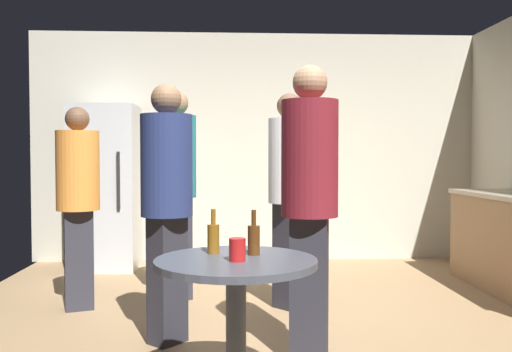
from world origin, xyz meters
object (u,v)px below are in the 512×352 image
(person_in_teal_shirt, at_px, (176,177))
(person_in_orange_shirt, at_px, (78,192))
(refrigerator, at_px, (106,187))
(beer_bottle_amber, at_px, (213,237))
(person_in_white_shirt, at_px, (289,183))
(plastic_cup_red, at_px, (237,250))
(person_in_navy_shirt, at_px, (167,192))
(beer_bottle_brown, at_px, (254,238))
(foreground_table, at_px, (236,280))
(person_in_maroon_shirt, at_px, (310,188))

(person_in_teal_shirt, distance_m, person_in_orange_shirt, 0.81)
(refrigerator, distance_m, beer_bottle_amber, 3.49)
(person_in_white_shirt, bearing_deg, plastic_cup_red, 32.77)
(person_in_white_shirt, height_order, person_in_navy_shirt, person_in_white_shirt)
(beer_bottle_amber, distance_m, person_in_orange_shirt, 1.98)
(person_in_teal_shirt, bearing_deg, plastic_cup_red, -17.26)
(person_in_orange_shirt, bearing_deg, beer_bottle_brown, 19.80)
(foreground_table, distance_m, person_in_teal_shirt, 2.13)
(beer_bottle_amber, xyz_separation_m, person_in_teal_shirt, (-0.37, 1.87, 0.24))
(beer_bottle_brown, bearing_deg, person_in_orange_shirt, 128.65)
(refrigerator, xyz_separation_m, person_in_maroon_shirt, (1.84, -2.82, 0.15))
(beer_bottle_amber, relative_size, person_in_orange_shirt, 0.14)
(foreground_table, xyz_separation_m, beer_bottle_brown, (0.09, 0.10, 0.19))
(plastic_cup_red, bearing_deg, person_in_white_shirt, 75.83)
(beer_bottle_amber, relative_size, person_in_maroon_shirt, 0.13)
(person_in_white_shirt, bearing_deg, beer_bottle_amber, 26.95)
(person_in_teal_shirt, height_order, person_in_orange_shirt, person_in_teal_shirt)
(person_in_maroon_shirt, bearing_deg, refrigerator, -132.09)
(refrigerator, height_order, person_in_maroon_shirt, refrigerator)
(plastic_cup_red, height_order, person_in_teal_shirt, person_in_teal_shirt)
(refrigerator, bearing_deg, beer_bottle_amber, -68.48)
(person_in_white_shirt, relative_size, person_in_orange_shirt, 1.07)
(person_in_maroon_shirt, height_order, person_in_teal_shirt, person_in_teal_shirt)
(plastic_cup_red, height_order, person_in_navy_shirt, person_in_navy_shirt)
(beer_bottle_amber, bearing_deg, beer_bottle_brown, -14.49)
(foreground_table, height_order, person_in_orange_shirt, person_in_orange_shirt)
(refrigerator, height_order, foreground_table, refrigerator)
(refrigerator, relative_size, person_in_white_shirt, 1.03)
(person_in_navy_shirt, bearing_deg, person_in_orange_shirt, 175.73)
(person_in_white_shirt, bearing_deg, person_in_teal_shirt, -61.01)
(person_in_white_shirt, xyz_separation_m, person_in_orange_shirt, (-1.70, 0.05, -0.07))
(beer_bottle_amber, height_order, person_in_navy_shirt, person_in_navy_shirt)
(beer_bottle_amber, distance_m, person_in_teal_shirt, 1.93)
(foreground_table, height_order, beer_bottle_brown, beer_bottle_brown)
(beer_bottle_amber, relative_size, person_in_white_shirt, 0.13)
(person_in_maroon_shirt, height_order, person_in_orange_shirt, person_in_maroon_shirt)
(person_in_teal_shirt, bearing_deg, person_in_white_shirt, 41.63)
(foreground_table, bearing_deg, beer_bottle_brown, 48.40)
(beer_bottle_amber, bearing_deg, person_in_maroon_shirt, 36.82)
(refrigerator, bearing_deg, person_in_white_shirt, -42.15)
(foreground_table, xyz_separation_m, person_in_orange_shirt, (-1.25, 1.78, 0.32))
(foreground_table, height_order, beer_bottle_amber, beer_bottle_amber)
(plastic_cup_red, xyz_separation_m, person_in_navy_shirt, (-0.45, 1.00, 0.21))
(person_in_navy_shirt, bearing_deg, person_in_white_shirt, 82.81)
(refrigerator, relative_size, person_in_teal_shirt, 1.00)
(foreground_table, bearing_deg, person_in_white_shirt, 75.20)
(beer_bottle_amber, height_order, person_in_teal_shirt, person_in_teal_shirt)
(foreground_table, bearing_deg, refrigerator, 112.28)
(plastic_cup_red, xyz_separation_m, person_in_white_shirt, (0.45, 1.78, 0.24))
(person_in_orange_shirt, bearing_deg, person_in_white_shirt, 69.43)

